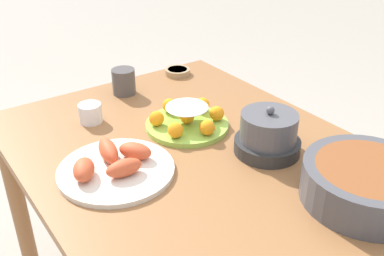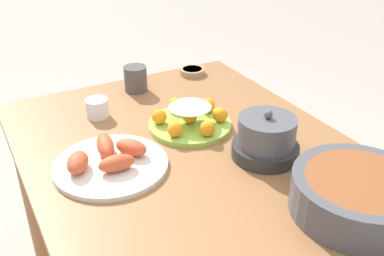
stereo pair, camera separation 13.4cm
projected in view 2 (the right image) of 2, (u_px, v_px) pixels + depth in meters
dining_table at (194, 183)px, 1.34m from camera, size 1.22×0.92×0.75m
cake_plate at (190, 119)px, 1.41m from camera, size 0.26×0.26×0.08m
serving_bowl at (358, 194)px, 1.04m from camera, size 0.31×0.31×0.09m
sauce_bowl at (192, 71)px, 1.81m from camera, size 0.10×0.10×0.02m
seafood_platter at (109, 161)px, 1.22m from camera, size 0.31×0.31×0.07m
cup_near at (97, 108)px, 1.48m from camera, size 0.07×0.07×0.06m
cup_far at (136, 79)px, 1.65m from camera, size 0.08×0.08×0.09m
warming_pot at (266, 139)px, 1.25m from camera, size 0.19×0.19×0.15m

